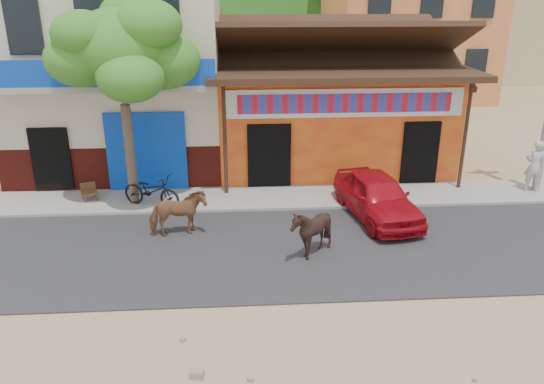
{
  "coord_description": "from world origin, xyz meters",
  "views": [
    {
      "loc": [
        -1.42,
        -9.48,
        6.16
      ],
      "look_at": [
        -0.58,
        3.0,
        1.4
      ],
      "focal_mm": 35.0,
      "sensor_mm": 36.0,
      "label": 1
    }
  ],
  "objects_px": {
    "scooter": "(151,191)",
    "pedestrian": "(534,166)",
    "red_car": "(377,196)",
    "cow_tan": "(178,213)",
    "cow_dark": "(311,231)",
    "cafe_chair_left": "(88,185)",
    "tree": "(125,104)"
  },
  "relations": [
    {
      "from": "cow_tan",
      "to": "cafe_chair_left",
      "type": "xyz_separation_m",
      "value": [
        -2.97,
        2.56,
        -0.07
      ]
    },
    {
      "from": "scooter",
      "to": "pedestrian",
      "type": "relative_size",
      "value": 1.13
    },
    {
      "from": "cafe_chair_left",
      "to": "pedestrian",
      "type": "bearing_deg",
      "value": -23.01
    },
    {
      "from": "scooter",
      "to": "cafe_chair_left",
      "type": "distance_m",
      "value": 2.1
    },
    {
      "from": "red_car",
      "to": "scooter",
      "type": "height_order",
      "value": "red_car"
    },
    {
      "from": "tree",
      "to": "cafe_chair_left",
      "type": "relative_size",
      "value": 6.26
    },
    {
      "from": "tree",
      "to": "pedestrian",
      "type": "bearing_deg",
      "value": 0.71
    },
    {
      "from": "tree",
      "to": "cow_tan",
      "type": "relative_size",
      "value": 4.04
    },
    {
      "from": "tree",
      "to": "pedestrian",
      "type": "height_order",
      "value": "tree"
    },
    {
      "from": "tree",
      "to": "cow_tan",
      "type": "xyz_separation_m",
      "value": [
        1.57,
        -2.29,
        -2.45
      ]
    },
    {
      "from": "cow_tan",
      "to": "cafe_chair_left",
      "type": "distance_m",
      "value": 3.92
    },
    {
      "from": "red_car",
      "to": "cafe_chair_left",
      "type": "xyz_separation_m",
      "value": [
        -8.52,
        1.72,
        -0.08
      ]
    },
    {
      "from": "tree",
      "to": "cow_tan",
      "type": "bearing_deg",
      "value": -55.65
    },
    {
      "from": "cow_tan",
      "to": "pedestrian",
      "type": "relative_size",
      "value": 0.89
    },
    {
      "from": "cow_tan",
      "to": "pedestrian",
      "type": "distance_m",
      "value": 11.31
    },
    {
      "from": "cow_dark",
      "to": "cafe_chair_left",
      "type": "distance_m",
      "value": 7.47
    },
    {
      "from": "cow_tan",
      "to": "pedestrian",
      "type": "xyz_separation_m",
      "value": [
        11.03,
        2.45,
        0.28
      ]
    },
    {
      "from": "scooter",
      "to": "pedestrian",
      "type": "xyz_separation_m",
      "value": [
        12.0,
        0.54,
        0.34
      ]
    },
    {
      "from": "cow_dark",
      "to": "scooter",
      "type": "distance_m",
      "value": 5.45
    },
    {
      "from": "tree",
      "to": "scooter",
      "type": "height_order",
      "value": "tree"
    },
    {
      "from": "cow_tan",
      "to": "tree",
      "type": "bearing_deg",
      "value": 20.41
    },
    {
      "from": "cow_tan",
      "to": "cow_dark",
      "type": "xyz_separation_m",
      "value": [
        3.35,
        -1.41,
        0.03
      ]
    },
    {
      "from": "tree",
      "to": "cafe_chair_left",
      "type": "bearing_deg",
      "value": 169.2
    },
    {
      "from": "tree",
      "to": "scooter",
      "type": "distance_m",
      "value": 2.61
    },
    {
      "from": "red_car",
      "to": "pedestrian",
      "type": "distance_m",
      "value": 5.72
    },
    {
      "from": "red_car",
      "to": "scooter",
      "type": "relative_size",
      "value": 2.01
    },
    {
      "from": "red_car",
      "to": "cafe_chair_left",
      "type": "distance_m",
      "value": 8.69
    },
    {
      "from": "cow_dark",
      "to": "cafe_chair_left",
      "type": "bearing_deg",
      "value": -123.95
    },
    {
      "from": "cow_tan",
      "to": "cafe_chair_left",
      "type": "relative_size",
      "value": 1.55
    },
    {
      "from": "cow_tan",
      "to": "red_car",
      "type": "xyz_separation_m",
      "value": [
        5.55,
        0.84,
        0.02
      ]
    },
    {
      "from": "cow_dark",
      "to": "red_car",
      "type": "distance_m",
      "value": 3.15
    },
    {
      "from": "tree",
      "to": "cow_dark",
      "type": "distance_m",
      "value": 6.62
    }
  ]
}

